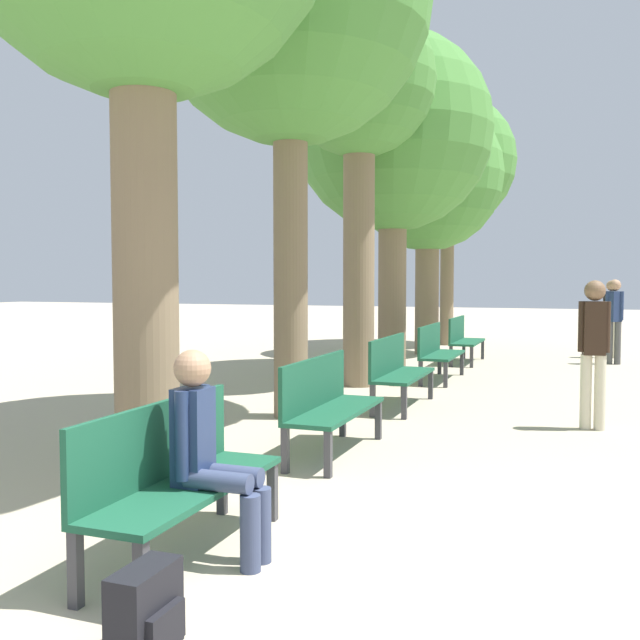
% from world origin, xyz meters
% --- Properties ---
extents(bench_row_0, '(0.48, 1.62, 0.91)m').
position_xyz_m(bench_row_0, '(-1.74, 0.52, 0.51)').
color(bench_row_0, '#195138').
rests_on(bench_row_0, ground_plane).
extents(bench_row_1, '(0.48, 1.62, 0.91)m').
position_xyz_m(bench_row_1, '(-1.74, 3.17, 0.51)').
color(bench_row_1, '#195138').
rests_on(bench_row_1, ground_plane).
extents(bench_row_2, '(0.48, 1.62, 0.91)m').
position_xyz_m(bench_row_2, '(-1.74, 5.82, 0.51)').
color(bench_row_2, '#195138').
rests_on(bench_row_2, ground_plane).
extents(bench_row_3, '(0.48, 1.62, 0.91)m').
position_xyz_m(bench_row_3, '(-1.74, 8.47, 0.51)').
color(bench_row_3, '#195138').
rests_on(bench_row_3, ground_plane).
extents(bench_row_4, '(0.48, 1.62, 0.91)m').
position_xyz_m(bench_row_4, '(-1.74, 11.12, 0.51)').
color(bench_row_4, '#195138').
rests_on(bench_row_4, ground_plane).
extents(tree_row_1, '(3.31, 3.31, 6.54)m').
position_xyz_m(tree_row_1, '(-2.75, 4.73, 4.83)').
color(tree_row_1, '#7A664C').
rests_on(tree_row_1, ground_plane).
extents(tree_row_2, '(2.34, 2.34, 5.85)m').
position_xyz_m(tree_row_2, '(-2.75, 7.44, 4.50)').
color(tree_row_2, '#7A664C').
rests_on(tree_row_2, ground_plane).
extents(tree_row_3, '(3.56, 3.56, 6.07)m').
position_xyz_m(tree_row_3, '(-2.75, 9.47, 4.25)').
color(tree_row_3, '#7A664C').
rests_on(tree_row_3, ground_plane).
extents(tree_row_4, '(3.28, 3.28, 5.57)m').
position_xyz_m(tree_row_4, '(-2.75, 12.50, 3.87)').
color(tree_row_4, '#7A664C').
rests_on(tree_row_4, ground_plane).
extents(tree_row_5, '(3.36, 3.36, 6.28)m').
position_xyz_m(tree_row_5, '(-2.75, 14.91, 4.57)').
color(tree_row_5, '#7A664C').
rests_on(tree_row_5, ground_plane).
extents(person_seated, '(0.57, 0.33, 1.23)m').
position_xyz_m(person_seated, '(-1.50, 0.54, 0.66)').
color(person_seated, '#384260').
rests_on(person_seated, ground_plane).
extents(backpack, '(0.21, 0.36, 0.39)m').
position_xyz_m(backpack, '(-1.24, -0.50, 0.19)').
color(backpack, black).
rests_on(backpack, ground_plane).
extents(pedestrian_near, '(0.33, 0.22, 1.64)m').
position_xyz_m(pedestrian_near, '(0.63, 5.22, 0.94)').
color(pedestrian_near, beige).
rests_on(pedestrian_near, ground_plane).
extents(pedestrian_mid, '(0.33, 0.29, 1.65)m').
position_xyz_m(pedestrian_mid, '(1.06, 11.88, 0.95)').
color(pedestrian_mid, '#4C4C4C').
rests_on(pedestrian_mid, ground_plane).
extents(pedestrian_far, '(0.33, 0.29, 1.63)m').
position_xyz_m(pedestrian_far, '(1.05, 13.11, 0.94)').
color(pedestrian_far, beige).
rests_on(pedestrian_far, ground_plane).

